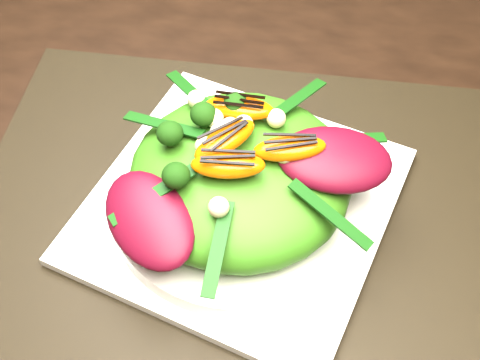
% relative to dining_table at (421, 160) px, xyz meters
% --- Properties ---
extents(dining_table, '(1.60, 0.90, 0.75)m').
position_rel_dining_table_xyz_m(dining_table, '(0.00, 0.00, 0.00)').
color(dining_table, black).
rests_on(dining_table, floor).
extents(placemat, '(0.53, 0.41, 0.00)m').
position_rel_dining_table_xyz_m(placemat, '(-0.17, -0.11, 0.02)').
color(placemat, black).
rests_on(placemat, dining_table).
extents(plate_base, '(0.32, 0.32, 0.01)m').
position_rel_dining_table_xyz_m(plate_base, '(-0.17, -0.11, 0.03)').
color(plate_base, white).
rests_on(plate_base, placemat).
extents(salad_bowl, '(0.29, 0.29, 0.02)m').
position_rel_dining_table_xyz_m(salad_bowl, '(-0.17, -0.11, 0.04)').
color(salad_bowl, white).
rests_on(salad_bowl, plate_base).
extents(lettuce_mound, '(0.23, 0.23, 0.07)m').
position_rel_dining_table_xyz_m(lettuce_mound, '(-0.17, -0.11, 0.07)').
color(lettuce_mound, '#377215').
rests_on(lettuce_mound, salad_bowl).
extents(radicchio_leaf, '(0.11, 0.08, 0.02)m').
position_rel_dining_table_xyz_m(radicchio_leaf, '(-0.09, -0.10, 0.10)').
color(radicchio_leaf, '#460714').
rests_on(radicchio_leaf, lettuce_mound).
extents(orange_segment, '(0.06, 0.03, 0.02)m').
position_rel_dining_table_xyz_m(orange_segment, '(-0.16, -0.10, 0.11)').
color(orange_segment, '#D34D03').
rests_on(orange_segment, lettuce_mound).
extents(broccoli_floret, '(0.03, 0.03, 0.03)m').
position_rel_dining_table_xyz_m(broccoli_floret, '(-0.22, -0.09, 0.12)').
color(broccoli_floret, black).
rests_on(broccoli_floret, lettuce_mound).
extents(macadamia_nut, '(0.02, 0.02, 0.02)m').
position_rel_dining_table_xyz_m(macadamia_nut, '(-0.15, -0.16, 0.11)').
color(macadamia_nut, '#C6B38B').
rests_on(macadamia_nut, lettuce_mound).
extents(balsamic_drizzle, '(0.04, 0.01, 0.00)m').
position_rel_dining_table_xyz_m(balsamic_drizzle, '(-0.16, -0.10, 0.12)').
color(balsamic_drizzle, black).
rests_on(balsamic_drizzle, orange_segment).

